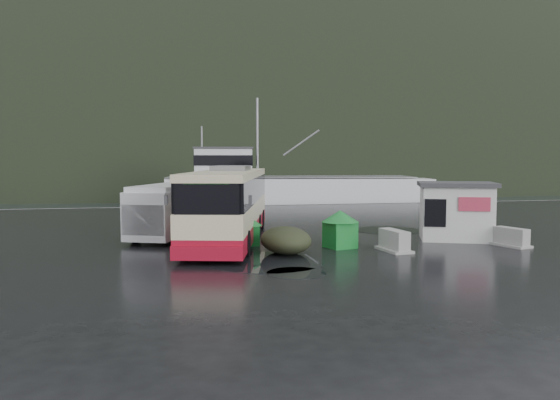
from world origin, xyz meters
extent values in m
plane|color=black|center=(0.00, 0.00, 0.00)|extent=(160.00, 160.00, 0.00)
cube|color=black|center=(0.00, 110.00, 0.00)|extent=(300.00, 180.00, 0.02)
cube|color=#999993|center=(0.00, 20.00, 0.00)|extent=(160.00, 0.60, 1.50)
ellipsoid|color=black|center=(10.00, 250.00, 0.00)|extent=(780.00, 540.00, 570.00)
cylinder|color=black|center=(-0.39, -4.21, 0.01)|extent=(4.38, 4.38, 0.01)
cylinder|color=black|center=(0.24, -6.39, 0.01)|extent=(2.01, 2.01, 0.01)
cylinder|color=black|center=(7.50, 3.33, 0.01)|extent=(3.50, 3.50, 0.01)
camera|label=1|loc=(-3.80, -24.01, 3.84)|focal=35.00mm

